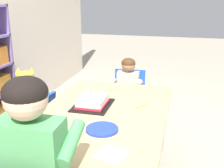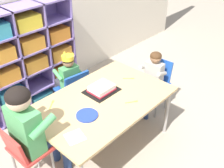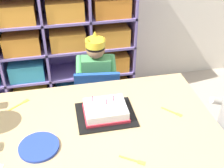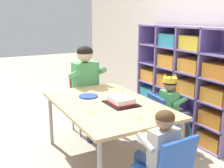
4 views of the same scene
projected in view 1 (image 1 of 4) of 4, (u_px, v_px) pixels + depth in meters
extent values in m
cube|color=#7F6BB2|center=(0.00, 75.00, 2.76)|extent=(0.02, 0.31, 1.31)
cube|color=tan|center=(103.00, 114.00, 2.02)|extent=(1.38, 0.88, 0.03)
cylinder|color=#9E9993|center=(163.00, 122.00, 2.60)|extent=(0.04, 0.04, 0.58)
cylinder|color=#9E9993|center=(83.00, 114.00, 2.78)|extent=(0.04, 0.04, 0.58)
cube|color=#1E4CA8|center=(31.00, 126.00, 2.36)|extent=(0.37, 0.32, 0.03)
cube|color=#1E4CA8|center=(43.00, 112.00, 2.27)|extent=(0.32, 0.10, 0.26)
cylinder|color=gray|center=(32.00, 137.00, 2.58)|extent=(0.02, 0.02, 0.35)
cylinder|color=gray|center=(10.00, 152.00, 2.33)|extent=(0.02, 0.02, 0.35)
cylinder|color=gray|center=(53.00, 141.00, 2.50)|extent=(0.02, 0.02, 0.35)
cylinder|color=gray|center=(34.00, 157.00, 2.25)|extent=(0.02, 0.02, 0.35)
cube|color=#4C9E5B|center=(28.00, 108.00, 2.31)|extent=(0.22, 0.14, 0.29)
sphere|color=#997051|center=(25.00, 82.00, 2.25)|extent=(0.13, 0.13, 0.13)
ellipsoid|color=black|center=(25.00, 80.00, 2.24)|extent=(0.14, 0.14, 0.10)
cylinder|color=yellow|center=(25.00, 76.00, 2.23)|extent=(0.14, 0.14, 0.05)
cone|color=yellow|center=(18.00, 70.00, 2.24)|extent=(0.04, 0.04, 0.04)
cone|color=yellow|center=(31.00, 69.00, 2.26)|extent=(0.04, 0.04, 0.04)
cone|color=yellow|center=(23.00, 73.00, 2.16)|extent=(0.04, 0.04, 0.04)
cylinder|color=#33333D|center=(23.00, 117.00, 2.44)|extent=(0.10, 0.22, 0.07)
cylinder|color=#33333D|center=(13.00, 122.00, 2.33)|extent=(0.10, 0.22, 0.07)
cylinder|color=#33333D|center=(16.00, 137.00, 2.54)|extent=(0.06, 0.06, 0.37)
cylinder|color=#33333D|center=(6.00, 144.00, 2.43)|extent=(0.06, 0.06, 0.37)
cylinder|color=#4C9E5B|center=(32.00, 95.00, 2.42)|extent=(0.07, 0.18, 0.10)
cylinder|color=#4C9E5B|center=(12.00, 105.00, 2.20)|extent=(0.07, 0.18, 0.10)
cube|color=#4C9E5B|center=(32.00, 163.00, 1.30)|extent=(0.17, 0.30, 0.42)
sphere|color=#DBB293|center=(26.00, 99.00, 1.21)|extent=(0.19, 0.19, 0.19)
ellipsoid|color=black|center=(25.00, 92.00, 1.20)|extent=(0.19, 0.19, 0.14)
cylinder|color=#4C9E5B|center=(71.00, 142.00, 1.30)|extent=(0.25, 0.07, 0.14)
cylinder|color=#4C9E5B|center=(3.00, 135.00, 1.37)|extent=(0.25, 0.07, 0.14)
cube|color=#1E4CA8|center=(128.00, 101.00, 2.89)|extent=(0.31, 0.35, 0.03)
cube|color=#1E4CA8|center=(130.00, 83.00, 2.98)|extent=(0.08, 0.31, 0.28)
cylinder|color=gray|center=(112.00, 122.00, 2.86)|extent=(0.02, 0.02, 0.36)
cylinder|color=gray|center=(140.00, 124.00, 2.81)|extent=(0.02, 0.02, 0.36)
cylinder|color=gray|center=(116.00, 113.00, 3.08)|extent=(0.02, 0.02, 0.36)
cylinder|color=gray|center=(142.00, 115.00, 3.03)|extent=(0.02, 0.02, 0.36)
cube|color=#B2ADA3|center=(128.00, 86.00, 2.84)|extent=(0.12, 0.22, 0.29)
sphere|color=#997051|center=(128.00, 65.00, 2.78)|extent=(0.13, 0.13, 0.13)
ellipsoid|color=#472D19|center=(128.00, 63.00, 2.77)|extent=(0.14, 0.14, 0.10)
cylinder|color=navy|center=(120.00, 101.00, 2.79)|extent=(0.21, 0.08, 0.07)
cylinder|color=navy|center=(133.00, 102.00, 2.77)|extent=(0.21, 0.08, 0.07)
cylinder|color=navy|center=(118.00, 126.00, 2.76)|extent=(0.06, 0.06, 0.38)
cylinder|color=navy|center=(131.00, 127.00, 2.74)|extent=(0.06, 0.06, 0.38)
cylinder|color=#B2ADA3|center=(115.00, 81.00, 2.81)|extent=(0.18, 0.05, 0.10)
cylinder|color=#B2ADA3|center=(140.00, 82.00, 2.76)|extent=(0.18, 0.05, 0.10)
cube|color=black|center=(93.00, 105.00, 2.13)|extent=(0.32, 0.26, 0.01)
cube|color=white|center=(93.00, 101.00, 2.11)|extent=(0.23, 0.19, 0.06)
cube|color=red|center=(93.00, 104.00, 2.12)|extent=(0.24, 0.20, 0.02)
cylinder|color=#E54C66|center=(91.00, 94.00, 2.11)|extent=(0.01, 0.01, 0.04)
cylinder|color=#E54C66|center=(90.00, 92.00, 2.16)|extent=(0.01, 0.01, 0.04)
cylinder|color=#E54C66|center=(82.00, 97.00, 2.05)|extent=(0.01, 0.01, 0.04)
cylinder|color=#233DA3|center=(102.00, 129.00, 1.74)|extent=(0.20, 0.20, 0.01)
cube|color=white|center=(112.00, 154.00, 1.48)|extent=(0.18, 0.18, 0.00)
cube|color=yellow|center=(38.00, 133.00, 1.71)|extent=(0.08, 0.07, 0.00)
cube|color=yellow|center=(36.00, 128.00, 1.76)|extent=(0.04, 0.04, 0.00)
cube|color=yellow|center=(109.00, 90.00, 2.45)|extent=(0.07, 0.07, 0.00)
cube|color=yellow|center=(116.00, 89.00, 2.48)|extent=(0.04, 0.04, 0.00)
cube|color=yellow|center=(138.00, 107.00, 2.09)|extent=(0.08, 0.06, 0.00)
cube|color=yellow|center=(144.00, 105.00, 2.13)|extent=(0.04, 0.04, 0.00)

